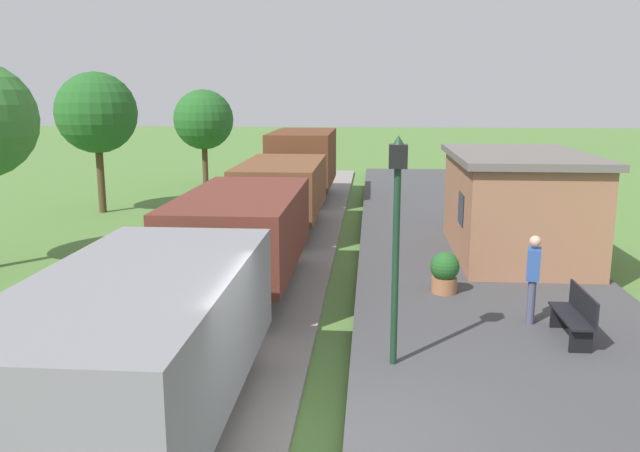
# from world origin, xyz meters

# --- Properties ---
(track_ballast) EXTENTS (3.80, 60.00, 0.12)m
(track_ballast) POSITION_xyz_m (-2.40, 0.00, 0.06)
(track_ballast) COLOR gray
(track_ballast) RESTS_ON ground
(rail_near) EXTENTS (0.07, 60.00, 0.14)m
(rail_near) POSITION_xyz_m (-1.68, 0.00, 0.19)
(rail_near) COLOR slate
(rail_near) RESTS_ON track_ballast
(rail_far) EXTENTS (0.07, 60.00, 0.14)m
(rail_far) POSITION_xyz_m (-3.12, 0.00, 0.19)
(rail_far) COLOR slate
(rail_far) RESTS_ON track_ballast
(freight_train) EXTENTS (2.50, 26.00, 2.72)m
(freight_train) POSITION_xyz_m (-2.40, 10.55, 1.48)
(freight_train) COLOR gray
(freight_train) RESTS_ON rail_near
(station_hut) EXTENTS (3.50, 5.80, 2.78)m
(station_hut) POSITION_xyz_m (4.40, 10.00, 1.65)
(station_hut) COLOR #9E6B4C
(station_hut) RESTS_ON platform_slab
(bench_near_hut) EXTENTS (0.42, 1.50, 0.91)m
(bench_near_hut) POSITION_xyz_m (4.16, 3.72, 0.72)
(bench_near_hut) COLOR black
(bench_near_hut) RESTS_ON platform_slab
(bench_down_platform) EXTENTS (0.42, 1.50, 0.91)m
(bench_down_platform) POSITION_xyz_m (4.16, 14.39, 0.72)
(bench_down_platform) COLOR black
(bench_down_platform) RESTS_ON platform_slab
(person_waiting) EXTENTS (0.33, 0.43, 1.71)m
(person_waiting) POSITION_xyz_m (3.59, 4.56, 1.18)
(person_waiting) COLOR #474C66
(person_waiting) RESTS_ON platform_slab
(potted_planter) EXTENTS (0.64, 0.64, 0.92)m
(potted_planter) POSITION_xyz_m (2.14, 6.35, 0.72)
(potted_planter) COLOR #9E6642
(potted_planter) RESTS_ON platform_slab
(lamp_post_near) EXTENTS (0.28, 0.28, 3.70)m
(lamp_post_near) POSITION_xyz_m (0.90, 2.42, 2.80)
(lamp_post_near) COLOR #193823
(lamp_post_near) RESTS_ON platform_slab
(tree_field_left) EXTENTS (3.05, 3.05, 5.35)m
(tree_field_left) POSITION_xyz_m (-9.91, 16.54, 3.81)
(tree_field_left) COLOR #4C3823
(tree_field_left) RESTS_ON ground
(tree_field_distant) EXTENTS (2.93, 2.93, 4.73)m
(tree_field_distant) POSITION_xyz_m (-7.78, 24.15, 3.26)
(tree_field_distant) COLOR #4C3823
(tree_field_distant) RESTS_ON ground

